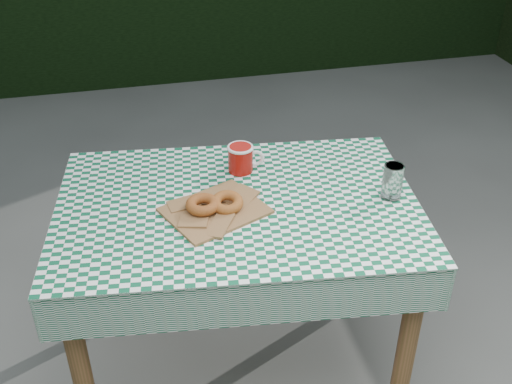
% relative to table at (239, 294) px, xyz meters
% --- Properties ---
extents(table, '(1.19, 0.87, 0.75)m').
position_rel_table_xyz_m(table, '(0.00, 0.00, 0.00)').
color(table, brown).
rests_on(table, ground).
extents(tablecloth, '(1.21, 0.89, 0.01)m').
position_rel_table_xyz_m(tablecloth, '(-0.00, 0.00, 0.38)').
color(tablecloth, '#0C4D2F').
rests_on(tablecloth, table).
extents(paper_bag, '(0.35, 0.32, 0.02)m').
position_rel_table_xyz_m(paper_bag, '(-0.08, -0.03, 0.39)').
color(paper_bag, olive).
rests_on(paper_bag, tablecloth).
extents(bagel_front, '(0.14, 0.14, 0.03)m').
position_rel_table_xyz_m(bagel_front, '(-0.11, -0.03, 0.41)').
color(bagel_front, '#93571E').
rests_on(bagel_front, paper_bag).
extents(bagel_back, '(0.12, 0.12, 0.03)m').
position_rel_table_xyz_m(bagel_back, '(-0.04, -0.03, 0.41)').
color(bagel_back, '#A45822').
rests_on(bagel_back, paper_bag).
extents(coffee_mug, '(0.19, 0.19, 0.09)m').
position_rel_table_xyz_m(coffee_mug, '(0.05, 0.19, 0.43)').
color(coffee_mug, '#A0100A').
rests_on(coffee_mug, tablecloth).
extents(drinking_glass, '(0.07, 0.07, 0.11)m').
position_rel_table_xyz_m(drinking_glass, '(0.48, -0.08, 0.44)').
color(drinking_glass, silver).
rests_on(drinking_glass, tablecloth).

